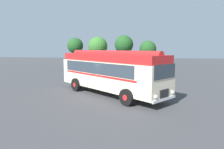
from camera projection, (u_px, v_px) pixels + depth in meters
The scene contains 9 objects.
ground_plane at pixel (112, 95), 15.81m from camera, with size 120.00×120.00×0.00m, color #3D3D3F.
vintage_bus at pixel (110, 71), 15.65m from camera, with size 9.27×8.39×3.49m.
car_near_left at pixel (99, 68), 28.89m from camera, with size 2.25×4.34×1.66m.
car_mid_left at pixel (117, 68), 28.62m from camera, with size 2.42×4.41×1.66m.
car_mid_right at pixel (136, 68), 27.81m from camera, with size 2.05×4.25×1.66m.
tree_far_left at pixel (75, 46), 36.60m from camera, with size 2.89×2.89×5.55m.
tree_left_of_centre at pixel (98, 47), 35.14m from camera, with size 3.36×3.36×5.66m.
tree_centre at pixel (124, 45), 35.47m from camera, with size 3.31×3.31×5.95m.
tree_right_of_centre at pixel (148, 49), 34.01m from camera, with size 2.83×2.83×4.94m.
Camera 1 is at (1.99, -15.34, 3.65)m, focal length 32.00 mm.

